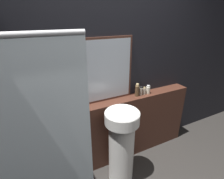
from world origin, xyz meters
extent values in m
cube|color=black|center=(0.00, 1.53, 1.25)|extent=(8.00, 0.06, 2.50)
cube|color=#422319|center=(0.00, 1.41, 0.45)|extent=(2.38, 0.19, 0.91)
cylinder|color=silver|center=(-0.05, 1.07, 0.41)|extent=(0.29, 0.29, 0.81)
cylinder|color=silver|center=(-0.05, 1.07, 0.87)|extent=(0.38, 0.38, 0.13)
torus|color=silver|center=(-0.05, 1.07, 0.94)|extent=(0.38, 0.38, 0.02)
cube|color=#47281E|center=(-0.04, 1.49, 1.29)|extent=(0.67, 0.03, 0.77)
cube|color=#B2BCC6|center=(-0.04, 1.48, 1.29)|extent=(0.62, 0.02, 0.72)
cube|color=silver|center=(-0.54, 1.41, 0.95)|extent=(0.17, 0.17, 0.09)
cylinder|color=#4C3823|center=(0.37, 1.41, 0.98)|extent=(0.06, 0.06, 0.14)
cylinder|color=tan|center=(0.37, 1.41, 1.06)|extent=(0.04, 0.04, 0.03)
cylinder|color=gray|center=(0.43, 1.41, 0.96)|extent=(0.04, 0.04, 0.10)
cylinder|color=black|center=(0.43, 1.41, 1.02)|extent=(0.03, 0.03, 0.02)
cylinder|color=gray|center=(0.48, 1.41, 0.95)|extent=(0.04, 0.04, 0.08)
cylinder|color=tan|center=(0.48, 1.41, 1.00)|extent=(0.03, 0.03, 0.02)
cylinder|color=beige|center=(0.55, 1.41, 0.95)|extent=(0.06, 0.06, 0.10)
cylinder|color=silver|center=(0.55, 1.41, 1.01)|extent=(0.04, 0.04, 0.02)
camera|label=1|loc=(-0.88, -0.31, 1.89)|focal=28.00mm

